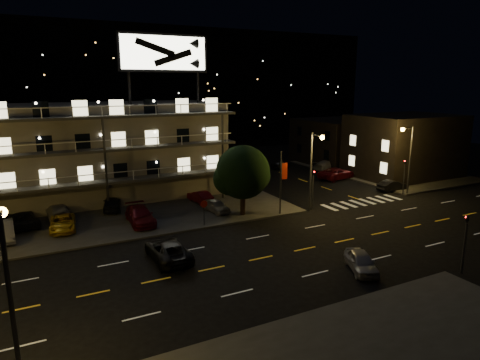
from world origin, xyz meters
name	(u,v)px	position (x,y,z in m)	size (l,w,h in m)	color
ground	(283,254)	(0.00, 0.00, 0.00)	(140.00, 140.00, 0.00)	black
curb_nw	(62,209)	(-14.00, 20.00, 0.07)	(44.00, 24.00, 0.15)	#353532
curb_ne	(380,170)	(30.00, 20.00, 0.07)	(16.00, 24.00, 0.15)	#353532
motel	(94,151)	(-9.94, 23.88, 5.34)	(28.00, 13.80, 18.10)	gray
side_bldg_front	(404,146)	(29.99, 16.00, 4.25)	(14.06, 10.00, 8.50)	black
side_bldg_back	(346,141)	(29.99, 28.00, 3.50)	(14.06, 12.00, 7.00)	black
hill_backdrop	(77,89)	(-5.94, 68.78, 11.55)	(120.00, 25.00, 24.00)	black
streetlight_nc	(313,164)	(8.50, 7.94, 4.96)	(0.44, 1.92, 8.00)	#2D2D30
streetlight_ne	(408,153)	(22.14, 8.30, 4.96)	(1.92, 0.44, 8.00)	#2D2D30
streetlight_s	(10,287)	(-18.00, -7.94, 4.96)	(0.44, 1.92, 8.00)	#2D2D30
signal_nw	(313,185)	(9.00, 8.50, 2.57)	(0.20, 0.27, 4.60)	#2D2D30
signal_sw	(465,238)	(9.00, -8.50, 2.57)	(0.20, 0.27, 4.60)	#2D2D30
signal_ne	(404,173)	(22.00, 8.50, 2.57)	(0.27, 0.20, 4.60)	#2D2D30
banner_north	(281,181)	(5.09, 8.40, 3.43)	(0.83, 0.16, 6.40)	#2D2D30
stop_sign	(204,209)	(-3.00, 8.57, 1.71)	(0.91, 0.11, 2.61)	#2D2D30
tree	(242,174)	(1.60, 9.93, 4.22)	(5.44, 5.24, 6.85)	black
lot_car_1	(3,231)	(-19.10, 12.70, 0.90)	(1.59, 4.55, 1.50)	gray
lot_car_2	(63,223)	(-14.54, 13.06, 0.78)	(2.07, 4.50, 1.25)	gold
lot_car_3	(140,215)	(-8.02, 11.73, 0.90)	(2.10, 5.17, 1.50)	#5A0C14
lot_car_4	(216,206)	(-0.35, 11.83, 0.76)	(1.45, 3.60, 1.23)	gray
lot_car_6	(22,219)	(-17.65, 15.67, 0.84)	(2.28, 4.94, 1.37)	black
lot_car_7	(58,212)	(-14.62, 16.68, 0.84)	(1.94, 4.77, 1.38)	gray
lot_car_8	(112,204)	(-9.53, 17.10, 0.87)	(1.69, 4.20, 1.43)	black
lot_car_9	(200,196)	(-0.45, 15.88, 0.78)	(1.33, 3.81, 1.25)	#5A0C14
side_car_0	(392,185)	(22.32, 10.44, 0.65)	(1.38, 3.95, 1.30)	black
side_car_1	(337,173)	(20.57, 18.66, 0.77)	(2.56, 5.56, 1.54)	#5A0C14
side_car_2	(328,165)	(23.27, 23.89, 0.75)	(2.10, 5.16, 1.50)	gray
side_car_3	(281,164)	(17.87, 28.33, 0.64)	(1.52, 3.78, 1.29)	black
road_car_east	(361,262)	(3.14, -5.03, 0.67)	(1.57, 3.91, 1.33)	gray
road_car_west	(168,250)	(-8.21, 2.95, 0.75)	(2.48, 5.37, 1.49)	black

